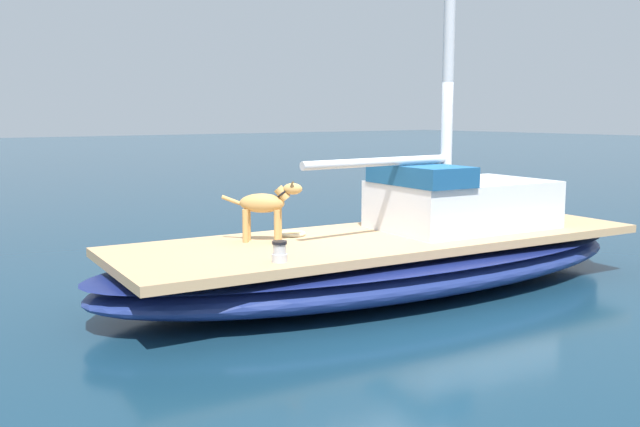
{
  "coord_description": "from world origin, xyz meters",
  "views": [
    {
      "loc": [
        6.29,
        -5.61,
        2.12
      ],
      "look_at": [
        0.0,
        -1.0,
        1.01
      ],
      "focal_mm": 39.55,
      "sensor_mm": 36.0,
      "label": 1
    }
  ],
  "objects_px": {
    "sailboat_main": "(386,262)",
    "coiled_rope": "(292,234)",
    "dog_tan": "(266,205)",
    "deck_winch": "(280,252)"
  },
  "relations": [
    {
      "from": "sailboat_main",
      "to": "coiled_rope",
      "type": "height_order",
      "value": "coiled_rope"
    },
    {
      "from": "deck_winch",
      "to": "coiled_rope",
      "type": "height_order",
      "value": "deck_winch"
    },
    {
      "from": "dog_tan",
      "to": "deck_winch",
      "type": "relative_size",
      "value": 3.59
    },
    {
      "from": "sailboat_main",
      "to": "dog_tan",
      "type": "xyz_separation_m",
      "value": [
        -0.5,
        -1.4,
        0.75
      ]
    },
    {
      "from": "coiled_rope",
      "to": "dog_tan",
      "type": "bearing_deg",
      "value": -70.66
    },
    {
      "from": "deck_winch",
      "to": "coiled_rope",
      "type": "relative_size",
      "value": 0.65
    },
    {
      "from": "dog_tan",
      "to": "sailboat_main",
      "type": "bearing_deg",
      "value": 70.46
    },
    {
      "from": "sailboat_main",
      "to": "dog_tan",
      "type": "bearing_deg",
      "value": -109.54
    },
    {
      "from": "sailboat_main",
      "to": "deck_winch",
      "type": "height_order",
      "value": "deck_winch"
    },
    {
      "from": "deck_winch",
      "to": "sailboat_main",
      "type": "bearing_deg",
      "value": 105.7
    }
  ]
}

